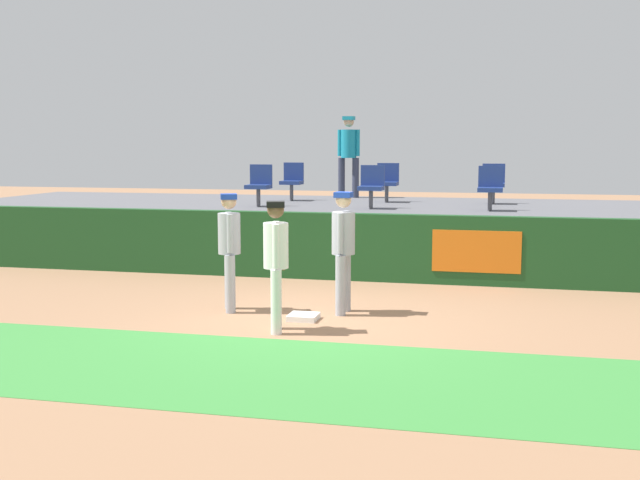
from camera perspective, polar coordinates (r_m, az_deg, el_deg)
The scene contains 15 objects.
ground_plane at distance 11.01m, azimuth -0.46°, elevation -5.80°, with size 60.00×60.00×0.00m, color #936B4C.
grass_foreground_strip at distance 8.62m, azimuth -4.58°, elevation -9.41°, with size 18.00×2.80×0.01m, color #388438.
first_base at distance 11.02m, azimuth -1.21°, elevation -5.57°, with size 0.40×0.40×0.08m, color white.
player_fielder_home at distance 10.20m, azimuth -3.17°, elevation -1.22°, with size 0.40×0.56×1.70m.
player_runner_visitor at distance 11.29m, azimuth 1.69°, elevation -0.25°, with size 0.35×0.49×1.75m.
player_coach_visitor at distance 11.53m, azimuth -6.56°, elevation -0.25°, with size 0.43×0.45×1.71m.
field_wall at distance 14.11m, azimuth 2.80°, elevation -0.51°, with size 18.00×0.26×1.20m.
bleacher_platform at distance 16.63m, azimuth 4.39°, elevation 0.56°, with size 18.00×4.80×1.18m, color #59595E.
seat_back_left at distance 17.64m, azimuth -2.01°, elevation 4.40°, with size 0.45×0.44×0.84m.
seat_back_center at distance 17.20m, azimuth 4.88°, elevation 4.32°, with size 0.47×0.44×0.84m.
seat_front_left at distance 15.97m, azimuth -4.40°, elevation 4.13°, with size 0.46×0.44×0.84m.
seat_back_right at distance 17.02m, azimuth 12.40°, elevation 4.16°, with size 0.47×0.44×0.84m.
seat_front_center at distance 15.43m, azimuth 3.74°, elevation 4.04°, with size 0.47×0.44×0.84m.
seat_front_right at distance 15.22m, azimuth 12.19°, elevation 3.86°, with size 0.46×0.44×0.84m.
spectator_hooded at distance 18.58m, azimuth 2.08°, elevation 6.46°, with size 0.53×0.37×1.89m.
Camera 1 is at (2.56, -10.43, 2.42)m, focal length 44.36 mm.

